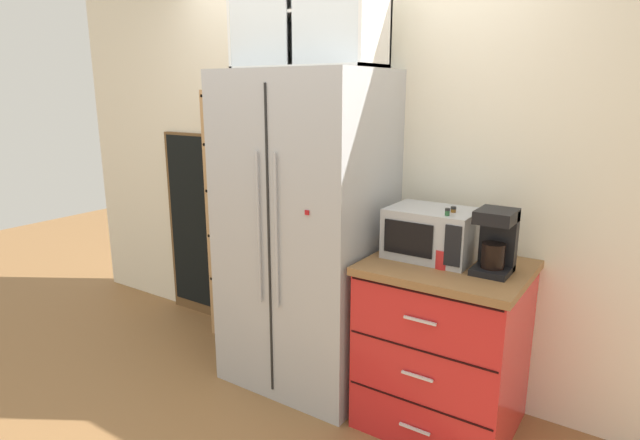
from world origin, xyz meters
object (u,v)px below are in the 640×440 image
Objects in this scene: mug_red at (443,259)px; chalkboard_menu at (198,226)px; bottle_amber at (452,238)px; bottle_green at (446,241)px; microwave at (432,233)px; refrigerator at (306,233)px; coffee_maker at (496,241)px.

chalkboard_menu reaches higher than mug_red.
bottle_amber is 0.98× the size of bottle_green.
mug_red is 0.08× the size of chalkboard_menu.
refrigerator is at bearing -175.01° from microwave.
coffee_maker is at bearing -5.12° from bottle_amber.
bottle_amber is (0.11, -0.02, -0.00)m from microwave.
chalkboard_menu is at bearing 170.51° from bottle_green.
bottle_amber is 0.08m from bottle_green.
bottle_green reaches higher than mug_red.
microwave is 1.42× the size of coffee_maker.
coffee_maker is 0.26m from mug_red.
refrigerator is 6.00× the size of coffee_maker.
bottle_green is 0.21× the size of chalkboard_menu.
chalkboard_menu is at bearing 169.93° from mug_red.
bottle_amber is at bearing 2.89° from refrigerator.
chalkboard_menu is (-2.13, 0.36, -0.31)m from bottle_green.
chalkboard_menu is (-2.13, 0.38, -0.22)m from mug_red.
coffee_maker reaches higher than mug_red.
coffee_maker is at bearing 21.04° from mug_red.
coffee_maker reaches higher than microwave.
bottle_amber is at bearing 174.88° from coffee_maker.
mug_red is at bearing -47.73° from microwave.
refrigerator is at bearing 175.93° from mug_red.
chalkboard_menu is at bearing 172.70° from bottle_amber.
mug_red is at bearing -85.60° from bottle_green.
refrigerator is at bearing -177.11° from bottle_amber.
coffee_maker is 1.07× the size of bottle_amber.
mug_red is at bearing -10.07° from chalkboard_menu.
bottle_amber reaches higher than mug_red.
coffee_maker reaches higher than bottle_green.
mug_red is at bearing -4.07° from refrigerator.
refrigerator is 1.10m from coffee_maker.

